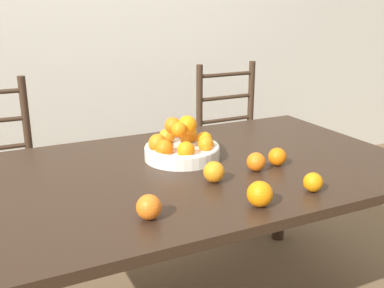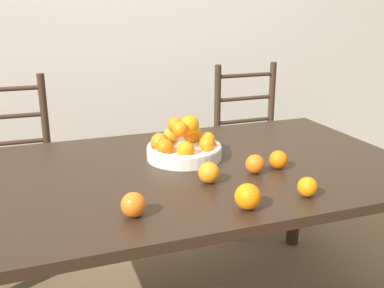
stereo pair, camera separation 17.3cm
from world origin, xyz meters
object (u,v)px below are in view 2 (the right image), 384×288
object	(u,v)px
orange_loose_4	(307,187)
chair_right	(254,149)
fruit_bowl	(184,146)
orange_loose_2	(255,164)
orange_loose_1	(133,205)
orange_loose_3	(248,197)
chair_left	(12,177)
orange_loose_0	(209,173)
orange_loose_5	(278,160)

from	to	relation	value
orange_loose_4	chair_right	world-z (taller)	chair_right
fruit_bowl	orange_loose_2	bearing A→B (deg)	-52.69
fruit_bowl	orange_loose_1	xyz separation A→B (m)	(-0.31, -0.45, -0.01)
orange_loose_3	orange_loose_2	bearing A→B (deg)	58.23
orange_loose_3	chair_left	world-z (taller)	chair_left
orange_loose_4	chair_right	xyz separation A→B (m)	(0.45, 1.21, -0.28)
orange_loose_2	chair_right	distance (m)	1.12
orange_loose_0	chair_left	xyz separation A→B (m)	(-0.69, 0.99, -0.29)
orange_loose_3	orange_loose_5	bearing A→B (deg)	45.78
orange_loose_1	orange_loose_4	distance (m)	0.57
fruit_bowl	chair_left	world-z (taller)	chair_left
chair_left	chair_right	bearing A→B (deg)	0.98
orange_loose_3	chair_right	world-z (taller)	chair_right
orange_loose_1	chair_right	bearing A→B (deg)	48.74
orange_loose_2	orange_loose_3	distance (m)	0.31
orange_loose_1	orange_loose_4	size ratio (longest dim) A/B	1.14
orange_loose_2	chair_left	world-z (taller)	chair_left
orange_loose_3	orange_loose_5	xyz separation A→B (m)	(0.27, 0.28, -0.01)
orange_loose_2	chair_left	xyz separation A→B (m)	(-0.89, 0.96, -0.29)
orange_loose_1	orange_loose_3	world-z (taller)	orange_loose_3
fruit_bowl	orange_loose_0	world-z (taller)	fruit_bowl
fruit_bowl	orange_loose_1	world-z (taller)	fruit_bowl
fruit_bowl	orange_loose_3	size ratio (longest dim) A/B	3.74
orange_loose_1	orange_loose_5	xyz separation A→B (m)	(0.61, 0.21, -0.00)
orange_loose_0	chair_left	distance (m)	1.24
orange_loose_5	chair_left	world-z (taller)	chair_left
orange_loose_2	orange_loose_3	world-z (taller)	orange_loose_3
orange_loose_2	orange_loose_5	world-z (taller)	same
orange_loose_3	chair_right	size ratio (longest dim) A/B	0.08
fruit_bowl	chair_left	xyz separation A→B (m)	(-0.70, 0.71, -0.30)
orange_loose_0	orange_loose_4	size ratio (longest dim) A/B	1.15
orange_loose_0	fruit_bowl	bearing A→B (deg)	89.21
chair_left	orange_loose_0	bearing A→B (deg)	-53.91
orange_loose_5	chair_right	world-z (taller)	chair_right
orange_loose_2	orange_loose_5	size ratio (longest dim) A/B	1.01
fruit_bowl	orange_loose_5	size ratio (longest dim) A/B	4.32
orange_loose_1	chair_right	distance (m)	1.56
orange_loose_1	orange_loose_5	distance (m)	0.65
orange_loose_5	chair_left	xyz separation A→B (m)	(-1.00, 0.94, -0.29)
orange_loose_2	orange_loose_5	distance (m)	0.11
orange_loose_5	orange_loose_4	bearing A→B (deg)	-100.04
orange_loose_0	orange_loose_4	world-z (taller)	orange_loose_0
orange_loose_1	orange_loose_2	world-z (taller)	orange_loose_1
orange_loose_0	orange_loose_3	bearing A→B (deg)	-82.35
orange_loose_1	chair_left	xyz separation A→B (m)	(-0.39, 1.15, -0.29)
orange_loose_2	orange_loose_5	bearing A→B (deg)	7.64
fruit_bowl	chair_right	size ratio (longest dim) A/B	0.31
orange_loose_1	orange_loose_2	bearing A→B (deg)	21.25
orange_loose_3	chair_right	distance (m)	1.43
orange_loose_3	orange_loose_1	bearing A→B (deg)	168.49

